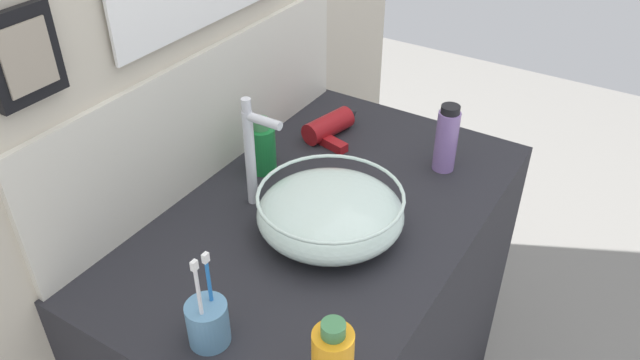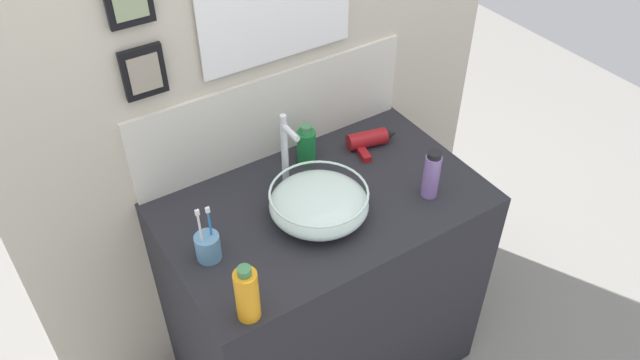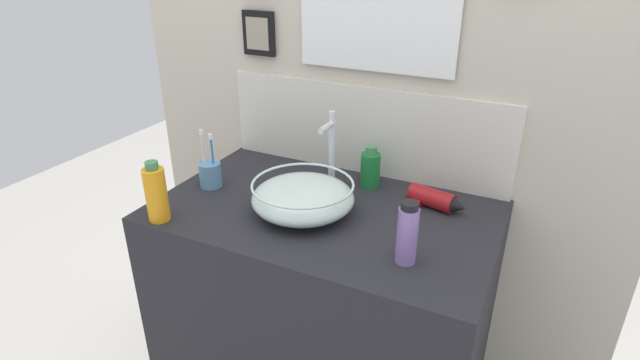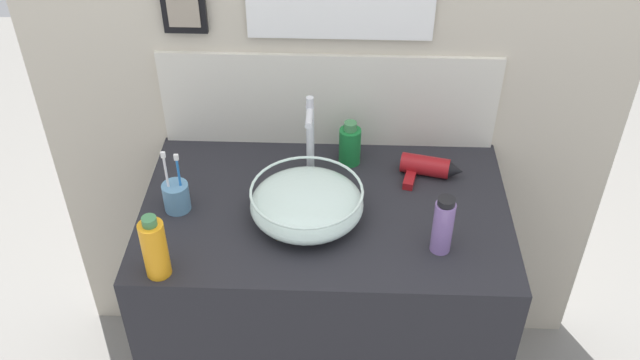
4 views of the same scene
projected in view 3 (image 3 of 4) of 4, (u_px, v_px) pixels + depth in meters
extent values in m
cube|color=#232328|center=(324.00, 320.00, 1.78)|extent=(1.07, 0.65, 0.90)
cube|color=beige|center=(369.00, 82.00, 1.73)|extent=(1.87, 0.06, 2.45)
cube|color=beige|center=(363.00, 131.00, 1.77)|extent=(1.05, 0.02, 0.32)
cube|color=white|center=(378.00, 8.00, 1.58)|extent=(0.48, 0.01, 0.34)
cube|color=white|center=(377.00, 8.00, 1.57)|extent=(0.54, 0.01, 0.40)
cube|color=black|center=(259.00, 33.00, 1.80)|extent=(0.13, 0.02, 0.16)
cube|color=gray|center=(257.00, 34.00, 1.79)|extent=(0.09, 0.01, 0.11)
ellipsoid|color=silver|center=(303.00, 198.00, 1.54)|extent=(0.32, 0.32, 0.10)
torus|color=silver|center=(303.00, 184.00, 1.52)|extent=(0.32, 0.32, 0.01)
torus|color=#B2B7BC|center=(303.00, 211.00, 1.56)|extent=(0.12, 0.12, 0.01)
cylinder|color=silver|center=(332.00, 154.00, 1.68)|extent=(0.02, 0.02, 0.24)
cylinder|color=silver|center=(327.00, 127.00, 1.60)|extent=(0.02, 0.09, 0.02)
cylinder|color=silver|center=(332.00, 116.00, 1.62)|extent=(0.02, 0.02, 0.03)
cylinder|color=maroon|center=(432.00, 198.00, 1.58)|extent=(0.16, 0.09, 0.06)
cone|color=black|center=(459.00, 207.00, 1.53)|extent=(0.06, 0.06, 0.05)
cube|color=maroon|center=(413.00, 205.00, 1.58)|extent=(0.05, 0.09, 0.02)
cylinder|color=#598CB2|center=(210.00, 175.00, 1.71)|extent=(0.08, 0.08, 0.09)
cylinder|color=blue|center=(213.00, 163.00, 1.69)|extent=(0.01, 0.01, 0.17)
cube|color=white|center=(211.00, 137.00, 1.65)|extent=(0.01, 0.01, 0.02)
cylinder|color=white|center=(204.00, 160.00, 1.69)|extent=(0.01, 0.01, 0.18)
cube|color=white|center=(201.00, 132.00, 1.65)|extent=(0.01, 0.01, 0.02)
cylinder|color=#197233|center=(370.00, 170.00, 1.70)|extent=(0.07, 0.07, 0.12)
cylinder|color=#3F7F4C|center=(371.00, 150.00, 1.67)|extent=(0.04, 0.04, 0.03)
cylinder|color=#8C6BB2|center=(407.00, 236.00, 1.29)|extent=(0.06, 0.06, 0.16)
cylinder|color=black|center=(410.00, 206.00, 1.25)|extent=(0.05, 0.05, 0.02)
cylinder|color=orange|center=(156.00, 195.00, 1.49)|extent=(0.07, 0.07, 0.17)
cylinder|color=#3F7F4C|center=(152.00, 165.00, 1.45)|extent=(0.04, 0.04, 0.02)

